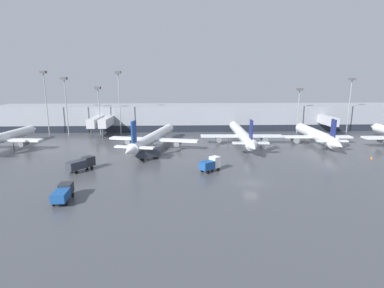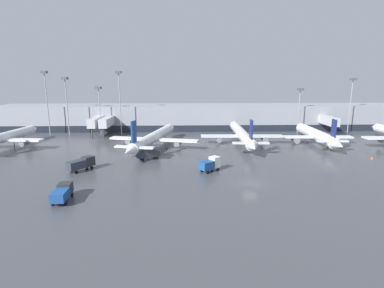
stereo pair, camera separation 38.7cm
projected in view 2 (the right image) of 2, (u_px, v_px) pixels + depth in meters
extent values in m
plane|color=#424449|center=(251.00, 183.00, 54.42)|extent=(320.00, 320.00, 0.00)
cube|color=gray|center=(215.00, 117.00, 114.01)|extent=(160.00, 16.00, 9.00)
cube|color=#1E232D|center=(217.00, 129.00, 106.85)|extent=(156.80, 0.10, 2.40)
cube|color=#BCBCC1|center=(329.00, 121.00, 102.23)|extent=(2.60, 10.52, 2.80)
cylinder|color=#3F4247|center=(335.00, 132.00, 98.31)|extent=(0.44, 0.44, 3.20)
cube|color=#BCBCC1|center=(96.00, 122.00, 99.31)|extent=(2.60, 11.41, 2.80)
cylinder|color=#3F4247|center=(92.00, 134.00, 94.96)|extent=(0.44, 0.44, 3.20)
cube|color=#BCBCC1|center=(107.00, 122.00, 99.38)|extent=(2.60, 11.50, 2.80)
cylinder|color=#3F4247|center=(103.00, 133.00, 94.99)|extent=(0.44, 0.44, 3.20)
cone|color=silver|center=(374.00, 127.00, 97.07)|extent=(2.58, 2.99, 2.57)
cylinder|color=slate|center=(384.00, 141.00, 82.10)|extent=(1.51, 3.48, 1.49)
cylinder|color=white|center=(154.00, 137.00, 81.95)|extent=(9.85, 30.40, 2.73)
cone|color=white|center=(171.00, 127.00, 98.03)|extent=(3.22, 3.52, 2.59)
cone|color=white|center=(129.00, 152.00, 65.35)|extent=(3.35, 4.55, 2.45)
cube|color=white|center=(153.00, 139.00, 81.33)|extent=(24.53, 8.41, 0.44)
cube|color=white|center=(134.00, 147.00, 68.42)|extent=(9.44, 3.67, 0.35)
cube|color=navy|center=(134.00, 133.00, 67.72)|extent=(0.92, 2.45, 5.50)
cylinder|color=slate|center=(130.00, 141.00, 82.88)|extent=(2.16, 3.25, 1.50)
cylinder|color=slate|center=(178.00, 143.00, 80.14)|extent=(2.16, 3.25, 1.50)
cylinder|color=#2D2D33|center=(165.00, 138.00, 91.92)|extent=(0.20, 0.20, 1.79)
cylinder|color=#2D2D33|center=(139.00, 145.00, 81.72)|extent=(0.20, 0.20, 1.79)
cylinder|color=#2D2D33|center=(167.00, 146.00, 80.15)|extent=(0.20, 0.20, 1.79)
cylinder|color=silver|center=(315.00, 134.00, 87.66)|extent=(4.14, 24.41, 3.13)
cone|color=silver|center=(299.00, 127.00, 101.22)|extent=(3.12, 3.57, 2.98)
cone|color=silver|center=(339.00, 145.00, 73.49)|extent=(3.01, 4.81, 2.82)
cube|color=silver|center=(316.00, 137.00, 87.20)|extent=(20.91, 3.42, 0.44)
cube|color=silver|center=(333.00, 141.00, 76.67)|extent=(7.96, 1.76, 0.35)
cube|color=navy|center=(334.00, 129.00, 76.01)|extent=(0.46, 2.32, 4.98)
cylinder|color=slate|center=(296.00, 140.00, 87.46)|extent=(1.84, 2.89, 1.72)
cylinder|color=slate|center=(336.00, 140.00, 87.35)|extent=(1.84, 2.89, 1.72)
cylinder|color=#2D2D33|center=(305.00, 136.00, 95.81)|extent=(0.20, 0.20, 1.23)
cylinder|color=#2D2D33|center=(305.00, 142.00, 86.94)|extent=(0.20, 0.20, 1.23)
cylinder|color=#2D2D33|center=(328.00, 142.00, 86.88)|extent=(0.20, 0.20, 1.23)
cylinder|color=silver|center=(241.00, 134.00, 87.56)|extent=(4.09, 31.66, 2.91)
cone|color=silver|center=(234.00, 125.00, 104.55)|extent=(2.88, 3.30, 2.76)
cone|color=silver|center=(253.00, 147.00, 70.01)|extent=(2.78, 4.46, 2.62)
cube|color=silver|center=(242.00, 136.00, 86.91)|extent=(23.82, 3.83, 0.44)
cube|color=silver|center=(251.00, 143.00, 73.31)|extent=(9.07, 1.98, 0.35)
cube|color=navy|center=(251.00, 130.00, 72.64)|extent=(0.46, 2.66, 5.08)
cylinder|color=slate|center=(219.00, 139.00, 87.13)|extent=(1.72, 3.30, 1.60)
cylinder|color=slate|center=(264.00, 139.00, 87.07)|extent=(1.72, 3.30, 1.60)
cylinder|color=#2D2D33|center=(236.00, 134.00, 98.03)|extent=(0.20, 0.20, 1.59)
cylinder|color=#2D2D33|center=(229.00, 142.00, 86.48)|extent=(0.20, 0.20, 1.59)
cylinder|color=#2D2D33|center=(255.00, 142.00, 86.45)|extent=(0.20, 0.20, 1.59)
cylinder|color=white|center=(4.00, 137.00, 80.53)|extent=(5.08, 25.29, 2.68)
cone|color=white|center=(34.00, 129.00, 94.23)|extent=(2.82, 3.18, 2.55)
cube|color=white|center=(3.00, 140.00, 80.03)|extent=(21.40, 4.79, 0.44)
cylinder|color=slate|center=(25.00, 143.00, 79.84)|extent=(1.76, 3.17, 1.47)
cylinder|color=#2D2D33|center=(24.00, 139.00, 88.97)|extent=(0.20, 0.20, 1.97)
cylinder|color=#2D2D33|center=(14.00, 146.00, 79.56)|extent=(0.20, 0.20, 1.97)
cube|color=#19478C|center=(60.00, 195.00, 45.08)|extent=(2.26, 3.44, 1.33)
cube|color=#26282D|center=(65.00, 188.00, 47.65)|extent=(2.08, 2.16, 1.68)
cylinder|color=black|center=(60.00, 195.00, 47.90)|extent=(0.29, 0.71, 0.70)
cylinder|color=black|center=(72.00, 195.00, 48.07)|extent=(0.29, 0.71, 0.70)
cylinder|color=black|center=(53.00, 203.00, 44.64)|extent=(0.29, 0.71, 0.70)
cylinder|color=black|center=(66.00, 203.00, 44.81)|extent=(0.29, 0.71, 0.70)
cube|color=#2D333D|center=(144.00, 154.00, 69.49)|extent=(3.92, 3.21, 1.57)
cube|color=#333842|center=(155.00, 151.00, 70.70)|extent=(2.68, 2.53, 2.29)
cylinder|color=black|center=(154.00, 156.00, 71.78)|extent=(0.74, 0.53, 0.70)
cylinder|color=black|center=(157.00, 158.00, 70.33)|extent=(0.74, 0.53, 0.70)
cylinder|color=black|center=(140.00, 158.00, 70.17)|extent=(0.74, 0.53, 0.70)
cylinder|color=black|center=(143.00, 160.00, 68.72)|extent=(0.74, 0.53, 0.70)
cube|color=#19478C|center=(207.00, 165.00, 60.28)|extent=(3.40, 3.28, 1.61)
cube|color=silver|center=(215.00, 162.00, 61.68)|extent=(2.50, 2.51, 2.22)
cylinder|color=black|center=(212.00, 168.00, 62.67)|extent=(0.70, 0.64, 0.70)
cylinder|color=black|center=(218.00, 170.00, 61.41)|extent=(0.70, 0.64, 0.70)
cylinder|color=black|center=(202.00, 170.00, 60.83)|extent=(0.70, 0.64, 0.70)
cylinder|color=black|center=(208.00, 172.00, 59.56)|extent=(0.70, 0.64, 0.70)
cube|color=#2D333D|center=(76.00, 165.00, 60.45)|extent=(3.70, 4.06, 1.65)
cube|color=#26282D|center=(88.00, 161.00, 62.77)|extent=(2.79, 2.88, 1.98)
cylinder|color=black|center=(87.00, 166.00, 63.61)|extent=(0.62, 0.71, 0.70)
cylinder|color=black|center=(92.00, 168.00, 62.65)|extent=(0.62, 0.71, 0.70)
cylinder|color=black|center=(71.00, 171.00, 60.66)|extent=(0.62, 0.71, 0.70)
cylinder|color=black|center=(76.00, 172.00, 59.70)|extent=(0.62, 0.71, 0.70)
cone|color=orange|center=(372.00, 158.00, 70.63)|extent=(0.50, 0.50, 0.58)
cylinder|color=gray|center=(120.00, 105.00, 99.96)|extent=(0.30, 0.30, 20.27)
cube|color=#4C4C51|center=(118.00, 72.00, 97.72)|extent=(1.80, 1.80, 0.80)
cylinder|color=gray|center=(350.00, 107.00, 103.95)|extent=(0.30, 0.30, 18.10)
cube|color=#4C4C51|center=(353.00, 79.00, 101.94)|extent=(1.80, 1.80, 0.80)
cylinder|color=gray|center=(100.00, 112.00, 101.33)|extent=(0.30, 0.30, 15.27)
cube|color=#4C4C51|center=(98.00, 88.00, 99.62)|extent=(1.80, 1.80, 0.80)
cylinder|color=gray|center=(299.00, 112.00, 103.41)|extent=(0.30, 0.30, 14.69)
cube|color=#4C4C51|center=(301.00, 89.00, 101.76)|extent=(1.80, 1.80, 0.80)
cylinder|color=gray|center=(47.00, 105.00, 99.51)|extent=(0.30, 0.30, 20.33)
cube|color=#4C4C51|center=(44.00, 72.00, 97.27)|extent=(1.80, 1.80, 0.80)
cylinder|color=gray|center=(67.00, 108.00, 98.59)|extent=(0.30, 0.30, 18.33)
cube|color=#4C4C51|center=(65.00, 78.00, 96.55)|extent=(1.80, 1.80, 0.80)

